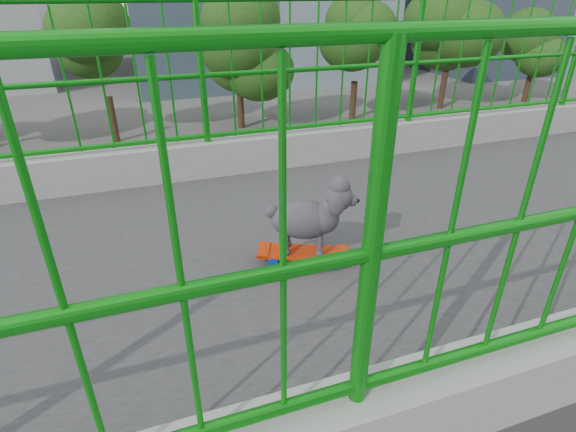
{
  "coord_description": "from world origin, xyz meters",
  "views": [
    {
      "loc": [
        2.26,
        -2.54,
        8.49
      ],
      "look_at": [
        -0.24,
        -1.67,
        7.09
      ],
      "focal_mm": 27.3,
      "sensor_mm": 36.0,
      "label": 1
    }
  ],
  "objects_px": {
    "poodle": "(309,216)",
    "car_3": "(479,149)",
    "car_2": "(16,247)",
    "car_0": "(532,266)",
    "skateboard": "(303,254)"
  },
  "relations": [
    {
      "from": "poodle",
      "to": "car_3",
      "type": "relative_size",
      "value": 0.1
    },
    {
      "from": "car_2",
      "to": "car_0",
      "type": "bearing_deg",
      "value": -112.48
    },
    {
      "from": "skateboard",
      "to": "car_2",
      "type": "height_order",
      "value": "skateboard"
    },
    {
      "from": "car_0",
      "to": "car_2",
      "type": "distance_m",
      "value": 16.74
    },
    {
      "from": "skateboard",
      "to": "car_0",
      "type": "distance_m",
      "value": 13.46
    },
    {
      "from": "poodle",
      "to": "car_3",
      "type": "xyz_separation_m",
      "value": [
        -15.8,
        16.2,
        -6.56
      ]
    },
    {
      "from": "poodle",
      "to": "skateboard",
      "type": "bearing_deg",
      "value": -90.0
    },
    {
      "from": "skateboard",
      "to": "car_2",
      "type": "relative_size",
      "value": 0.1
    },
    {
      "from": "poodle",
      "to": "car_2",
      "type": "xyz_separation_m",
      "value": [
        -12.6,
        -5.35,
        -6.51
      ]
    },
    {
      "from": "poodle",
      "to": "car_0",
      "type": "relative_size",
      "value": 0.12
    },
    {
      "from": "car_0",
      "to": "car_3",
      "type": "relative_size",
      "value": 0.83
    },
    {
      "from": "skateboard",
      "to": "poodle",
      "type": "height_order",
      "value": "poodle"
    },
    {
      "from": "skateboard",
      "to": "poodle",
      "type": "relative_size",
      "value": 1.13
    },
    {
      "from": "poodle",
      "to": "car_2",
      "type": "relative_size",
      "value": 0.09
    },
    {
      "from": "poodle",
      "to": "car_3",
      "type": "bearing_deg",
      "value": 157.81
    }
  ]
}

